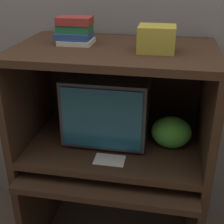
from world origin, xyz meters
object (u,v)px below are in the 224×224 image
at_px(crt_monitor, 109,105).
at_px(mouse, 153,178).
at_px(snack_bag, 171,132).
at_px(storage_box, 157,39).
at_px(book_stack, 75,31).
at_px(keyboard, 101,170).

xyz_separation_m(crt_monitor, mouse, (0.28, -0.25, -0.28)).
bearing_deg(snack_bag, storage_box, -152.31).
bearing_deg(crt_monitor, storage_box, -24.33).
distance_m(crt_monitor, snack_bag, 0.38).
height_order(book_stack, storage_box, book_stack).
distance_m(mouse, storage_box, 0.69).
xyz_separation_m(keyboard, storage_box, (0.24, 0.12, 0.68)).
bearing_deg(mouse, book_stack, 153.64).
distance_m(crt_monitor, storage_box, 0.48).
bearing_deg(keyboard, crt_monitor, 91.56).
height_order(crt_monitor, snack_bag, crt_monitor).
relative_size(snack_bag, book_stack, 1.17).
bearing_deg(storage_box, crt_monitor, 155.67).
relative_size(crt_monitor, storage_box, 2.65).
relative_size(crt_monitor, book_stack, 2.44).
xyz_separation_m(snack_bag, storage_box, (-0.11, -0.06, 0.51)).
xyz_separation_m(keyboard, mouse, (0.27, -0.01, 0.00)).
bearing_deg(storage_box, snack_bag, 27.69).
bearing_deg(book_stack, mouse, -26.36).
xyz_separation_m(mouse, snack_bag, (0.08, 0.20, 0.17)).
bearing_deg(snack_bag, mouse, -111.08).
bearing_deg(book_stack, storage_box, -11.19).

